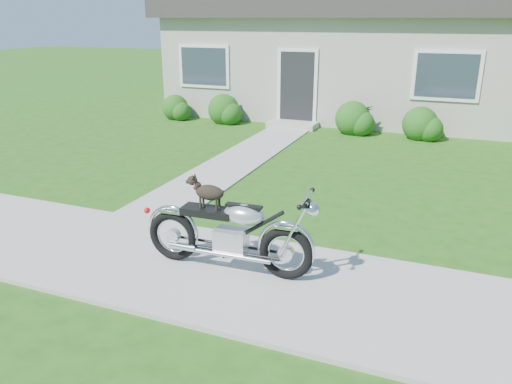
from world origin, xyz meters
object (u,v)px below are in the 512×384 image
(potted_plant_left, at_px, (225,110))
(potted_plant_right, at_px, (365,120))
(house, at_px, (370,45))
(motorcycle_with_dog, at_px, (230,231))

(potted_plant_left, bearing_deg, potted_plant_right, 0.00)
(potted_plant_left, relative_size, potted_plant_right, 0.94)
(house, height_order, potted_plant_right, house)
(potted_plant_left, distance_m, motorcycle_with_dog, 9.43)
(potted_plant_right, relative_size, motorcycle_with_dog, 0.35)
(house, bearing_deg, motorcycle_with_dog, -87.67)
(house, relative_size, motorcycle_with_dog, 5.67)
(house, distance_m, potted_plant_left, 5.31)
(potted_plant_left, xyz_separation_m, motorcycle_with_dog, (4.11, -8.49, 0.18))
(house, distance_m, potted_plant_right, 3.92)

